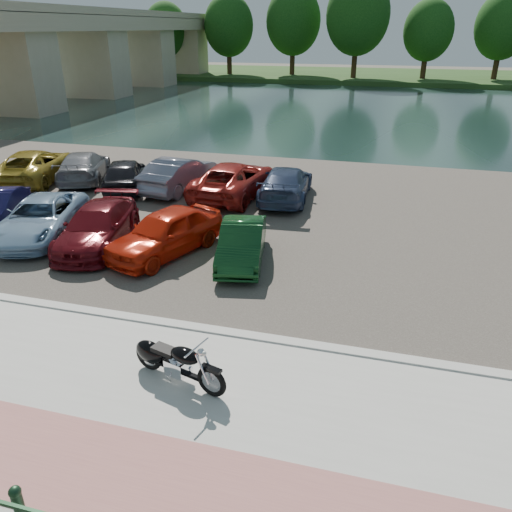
% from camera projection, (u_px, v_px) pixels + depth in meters
% --- Properties ---
extents(ground, '(200.00, 200.00, 0.00)m').
position_uv_depth(ground, '(207.00, 390.00, 10.30)').
color(ground, '#595447').
rests_on(ground, ground).
extents(promenade, '(60.00, 6.00, 0.10)m').
position_uv_depth(promenade, '(189.00, 422.00, 9.40)').
color(promenade, beige).
rests_on(promenade, ground).
extents(pink_path, '(60.00, 2.00, 0.01)m').
position_uv_depth(pink_path, '(153.00, 483.00, 8.06)').
color(pink_path, '#AB6360').
rests_on(pink_path, promenade).
extents(kerb, '(60.00, 0.30, 0.14)m').
position_uv_depth(kerb, '(236.00, 335.00, 12.02)').
color(kerb, beige).
rests_on(kerb, ground).
extents(parking_lot, '(60.00, 18.00, 0.04)m').
position_uv_depth(parking_lot, '(303.00, 214.00, 19.93)').
color(parking_lot, '#443E37').
rests_on(parking_lot, ground).
extents(river, '(120.00, 40.00, 0.00)m').
position_uv_depth(river, '(361.00, 110.00, 45.36)').
color(river, '#172928').
rests_on(river, ground).
extents(far_bank, '(120.00, 24.00, 0.60)m').
position_uv_depth(far_bank, '(378.00, 76.00, 73.28)').
color(far_bank, '#204117').
rests_on(far_bank, ground).
extents(bridge, '(7.00, 56.00, 8.55)m').
position_uv_depth(bridge, '(87.00, 41.00, 50.66)').
color(bridge, tan).
rests_on(bridge, ground).
extents(bollards, '(10.68, 0.18, 0.81)m').
position_uv_depth(bollards, '(9.00, 503.00, 7.23)').
color(bollards, '#16311E').
rests_on(bollards, promenade).
extents(far_trees, '(70.25, 10.68, 12.52)m').
position_uv_depth(far_trees, '(416.00, 21.00, 63.79)').
color(far_trees, '#352213').
rests_on(far_trees, far_bank).
extents(motorcycle, '(2.28, 0.97, 1.05)m').
position_uv_depth(motorcycle, '(171.00, 360.00, 10.31)').
color(motorcycle, black).
rests_on(motorcycle, promenade).
extents(car_2, '(3.48, 5.27, 1.35)m').
position_uv_depth(car_2, '(41.00, 218.00, 17.52)').
color(car_2, '#88A9C7').
rests_on(car_2, parking_lot).
extents(car_3, '(2.74, 4.91, 1.35)m').
position_uv_depth(car_3, '(98.00, 226.00, 16.79)').
color(car_3, '#5A0C13').
rests_on(car_3, parking_lot).
extents(car_4, '(3.12, 4.65, 1.47)m').
position_uv_depth(car_4, '(165.00, 232.00, 16.13)').
color(car_4, red).
rests_on(car_4, parking_lot).
extents(car_5, '(2.01, 3.95, 1.24)m').
position_uv_depth(car_5, '(242.00, 243.00, 15.64)').
color(car_5, '#103D19').
rests_on(car_5, parking_lot).
extents(car_6, '(3.71, 5.81, 1.49)m').
position_uv_depth(car_6, '(35.00, 165.00, 23.91)').
color(car_6, olive).
rests_on(car_6, parking_lot).
extents(car_7, '(3.58, 5.17, 1.39)m').
position_uv_depth(car_7, '(84.00, 166.00, 23.99)').
color(car_7, gray).
rests_on(car_7, parking_lot).
extents(car_8, '(3.13, 4.53, 1.43)m').
position_uv_depth(car_8, '(125.00, 174.00, 22.61)').
color(car_8, black).
rests_on(car_8, parking_lot).
extents(car_9, '(2.22, 4.74, 1.50)m').
position_uv_depth(car_9, '(179.00, 174.00, 22.53)').
color(car_9, slate).
rests_on(car_9, parking_lot).
extents(car_10, '(2.88, 5.54, 1.49)m').
position_uv_depth(car_10, '(234.00, 179.00, 21.73)').
color(car_10, maroon).
rests_on(car_10, parking_lot).
extents(car_11, '(2.31, 4.96, 1.40)m').
position_uv_depth(car_11, '(286.00, 183.00, 21.33)').
color(car_11, navy).
rests_on(car_11, parking_lot).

